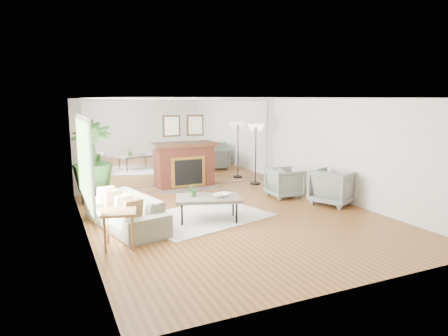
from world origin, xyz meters
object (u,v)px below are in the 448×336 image
fireplace (186,165)px  armchair_front (333,187)px  floor_lamp (256,133)px  armchair_back (285,183)px  coffee_table (208,199)px  side_table (119,217)px  sofa (125,212)px  potted_ficus (92,161)px

fireplace → armchair_front: 4.12m
fireplace → armchair_front: size_ratio=2.23×
fireplace → floor_lamp: fireplace is taller
armchair_back → armchair_front: (0.64, -1.10, 0.05)m
coffee_table → side_table: size_ratio=2.21×
fireplace → armchair_front: bearing=-50.8°
coffee_table → floor_lamp: 4.02m
coffee_table → side_table: (-1.91, -0.70, 0.05)m
coffee_table → sofa: 1.67m
sofa → armchair_back: (4.23, 0.88, 0.05)m
fireplace → side_table: 4.69m
coffee_table → floor_lamp: floor_lamp is taller
sofa → floor_lamp: bearing=107.7°
floor_lamp → side_table: bearing=-142.2°
sofa → floor_lamp: 5.14m
armchair_front → armchair_back: bearing=5.7°
coffee_table → floor_lamp: size_ratio=0.83×
sofa → floor_lamp: (4.29, 2.57, 1.19)m
armchair_back → floor_lamp: size_ratio=0.46×
sofa → floor_lamp: floor_lamp is taller
coffee_table → potted_ficus: 3.25m
armchair_front → side_table: bearing=73.9°
potted_ficus → armchair_front: bearing=-25.4°
armchair_back → sofa: bearing=106.4°
potted_ficus → side_table: bearing=-88.9°
armchair_front → side_table: size_ratio=1.38×
side_table → floor_lamp: 5.85m
coffee_table → sofa: size_ratio=0.67×
armchair_front → potted_ficus: 5.79m
potted_ficus → floor_lamp: bearing=4.0°
armchair_back → floor_lamp: (0.06, 1.68, 1.14)m
sofa → potted_ficus: size_ratio=1.13×
potted_ficus → armchair_back: bearing=-16.7°
side_table → floor_lamp: bearing=37.8°
coffee_table → floor_lamp: (2.65, 2.84, 1.04)m
fireplace → armchair_back: size_ratio=2.51×
coffee_table → armchair_front: armchair_front is taller
armchair_front → side_table: 5.20m
fireplace → coffee_table: size_ratio=1.39×
coffee_table → sofa: (-1.64, 0.27, -0.16)m
coffee_table → potted_ficus: (-1.97, 2.52, 0.56)m
sofa → armchair_back: 4.32m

